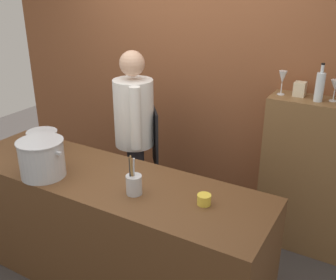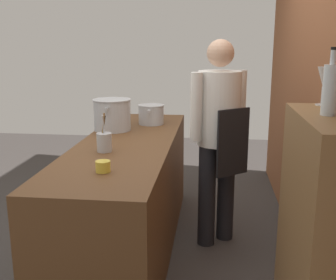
# 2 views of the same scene
# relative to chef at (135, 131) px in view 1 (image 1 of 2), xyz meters

# --- Properties ---
(ground_plane) EXTENTS (8.00, 8.00, 0.00)m
(ground_plane) POSITION_rel_chef_xyz_m (0.22, -0.70, -0.96)
(ground_plane) COLOR #383330
(brick_back_panel) EXTENTS (4.40, 0.10, 3.00)m
(brick_back_panel) POSITION_rel_chef_xyz_m (0.22, 0.70, 0.54)
(brick_back_panel) COLOR brown
(brick_back_panel) RESTS_ON ground_plane
(prep_counter) EXTENTS (2.39, 0.70, 0.90)m
(prep_counter) POSITION_rel_chef_xyz_m (0.22, -0.70, -0.51)
(prep_counter) COLOR brown
(prep_counter) RESTS_ON ground_plane
(bar_cabinet) EXTENTS (0.76, 0.32, 1.33)m
(bar_cabinet) POSITION_rel_chef_xyz_m (1.41, 0.49, -0.30)
(bar_cabinet) COLOR brown
(bar_cabinet) RESTS_ON ground_plane
(chef) EXTENTS (0.42, 0.45, 1.66)m
(chef) POSITION_rel_chef_xyz_m (0.00, 0.00, 0.00)
(chef) COLOR black
(chef) RESTS_ON ground_plane
(stockpot_large) EXTENTS (0.38, 0.32, 0.27)m
(stockpot_large) POSITION_rel_chef_xyz_m (-0.16, -0.90, 0.07)
(stockpot_large) COLOR #B7BABF
(stockpot_large) RESTS_ON prep_counter
(stockpot_small) EXTENTS (0.30, 0.24, 0.18)m
(stockpot_small) POSITION_rel_chef_xyz_m (-0.46, -0.61, 0.02)
(stockpot_small) COLOR #B7BABF
(stockpot_small) RESTS_ON prep_counter
(utensil_crock) EXTENTS (0.10, 0.10, 0.27)m
(utensil_crock) POSITION_rel_chef_xyz_m (0.54, -0.79, 0.01)
(utensil_crock) COLOR #B7BABF
(utensil_crock) RESTS_ON prep_counter
(butter_jar) EXTENTS (0.09, 0.09, 0.07)m
(butter_jar) POSITION_rel_chef_xyz_m (0.98, -0.68, -0.03)
(butter_jar) COLOR yellow
(butter_jar) RESTS_ON prep_counter
(wine_bottle_clear) EXTENTS (0.07, 0.07, 0.29)m
(wine_bottle_clear) POSITION_rel_chef_xyz_m (1.39, 0.45, 0.48)
(wine_bottle_clear) COLOR silver
(wine_bottle_clear) RESTS_ON bar_cabinet
(wine_glass_wide) EXTENTS (0.06, 0.06, 0.19)m
(wine_glass_wide) POSITION_rel_chef_xyz_m (1.09, 0.49, 0.50)
(wine_glass_wide) COLOR silver
(wine_glass_wide) RESTS_ON bar_cabinet
(wine_glass_tall) EXTENTS (0.08, 0.08, 0.16)m
(wine_glass_tall) POSITION_rel_chef_xyz_m (1.49, 0.51, 0.48)
(wine_glass_tall) COLOR silver
(wine_glass_tall) RESTS_ON bar_cabinet
(spice_tin_cream) EXTENTS (0.09, 0.09, 0.11)m
(spice_tin_cream) POSITION_rel_chef_xyz_m (1.23, 0.52, 0.42)
(spice_tin_cream) COLOR beige
(spice_tin_cream) RESTS_ON bar_cabinet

